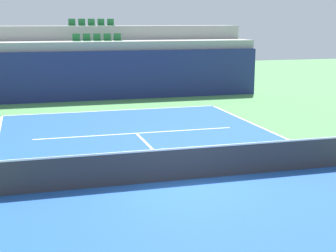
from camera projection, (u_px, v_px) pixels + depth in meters
name	position (u px, v px, depth m)	size (l,w,h in m)	color
ground_plane	(183.00, 180.00, 14.64)	(80.00, 80.00, 0.00)	#4C8C4C
court_surface	(183.00, 180.00, 14.64)	(11.00, 24.00, 0.01)	#1E4C99
baseline_far	(113.00, 110.00, 25.89)	(11.00, 0.10, 0.00)	white
service_line_far	(136.00, 133.00, 20.66)	(8.26, 0.10, 0.00)	white
centre_service_line	(156.00, 153.00, 17.65)	(0.10, 6.40, 0.00)	white
back_wall	(102.00, 76.00, 29.08)	(19.18, 0.30, 2.83)	navy
stands_tier_lower	(98.00, 69.00, 30.30)	(19.18, 2.40, 3.35)	#9E9E99
stands_tier_upper	(93.00, 59.00, 32.47)	(19.18, 2.40, 4.22)	#9E9E99
seating_row_lower	(97.00, 39.00, 30.02)	(2.90, 0.44, 0.44)	#1E6633
seating_row_upper	(92.00, 24.00, 32.10)	(2.90, 0.44, 0.44)	#1E6633
tennis_net	(183.00, 163.00, 14.53)	(11.08, 0.08, 1.07)	black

